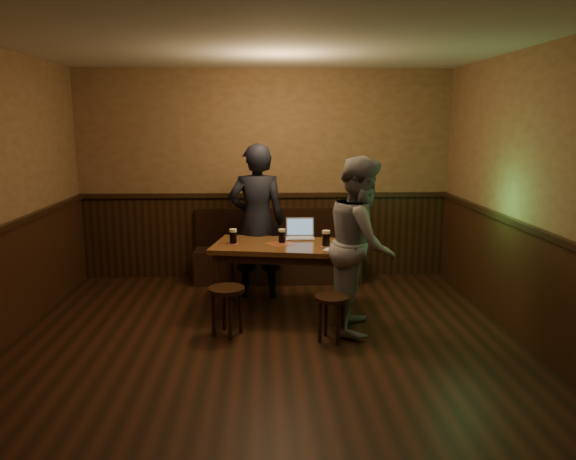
# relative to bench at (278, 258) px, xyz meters

# --- Properties ---
(room) EXTENTS (5.04, 6.04, 2.84)m
(room) POSITION_rel_bench_xyz_m (-0.17, -2.53, 0.89)
(room) COLOR black
(room) RESTS_ON ground
(bench) EXTENTS (2.20, 0.50, 0.95)m
(bench) POSITION_rel_bench_xyz_m (0.00, 0.00, 0.00)
(bench) COLOR black
(bench) RESTS_ON ground
(pub_table) EXTENTS (1.59, 1.08, 0.79)m
(pub_table) POSITION_rel_bench_xyz_m (0.00, -1.29, 0.37)
(pub_table) COLOR brown
(pub_table) RESTS_ON ground
(stool_left) EXTENTS (0.45, 0.45, 0.49)m
(stool_left) POSITION_rel_bench_xyz_m (-0.56, -1.97, 0.08)
(stool_left) COLOR black
(stool_left) RESTS_ON ground
(stool_right) EXTENTS (0.43, 0.43, 0.45)m
(stool_right) POSITION_rel_bench_xyz_m (0.47, -2.16, 0.05)
(stool_right) COLOR black
(stool_right) RESTS_ON ground
(pint_left) EXTENTS (0.11, 0.11, 0.17)m
(pint_left) POSITION_rel_bench_xyz_m (-0.52, -1.27, 0.56)
(pint_left) COLOR maroon
(pint_left) RESTS_ON pub_table
(pint_mid) EXTENTS (0.10, 0.10, 0.16)m
(pint_mid) POSITION_rel_bench_xyz_m (0.01, -1.25, 0.55)
(pint_mid) COLOR maroon
(pint_mid) RESTS_ON pub_table
(pint_right) EXTENTS (0.11, 0.11, 0.18)m
(pint_right) POSITION_rel_bench_xyz_m (0.48, -1.44, 0.56)
(pint_right) COLOR maroon
(pint_right) RESTS_ON pub_table
(laptop) EXTENTS (0.33, 0.26, 0.23)m
(laptop) POSITION_rel_bench_xyz_m (0.23, -1.00, 0.53)
(laptop) COLOR silver
(laptop) RESTS_ON pub_table
(menu) EXTENTS (0.26, 0.23, 0.00)m
(menu) POSITION_rel_bench_xyz_m (0.56, -1.62, 0.47)
(menu) COLOR silver
(menu) RESTS_ON pub_table
(person_suit) EXTENTS (0.69, 0.47, 1.86)m
(person_suit) POSITION_rel_bench_xyz_m (-0.27, -0.71, 0.62)
(person_suit) COLOR black
(person_suit) RESTS_ON ground
(person_grey) EXTENTS (0.84, 0.99, 1.78)m
(person_grey) POSITION_rel_bench_xyz_m (0.80, -1.83, 0.58)
(person_grey) COLOR gray
(person_grey) RESTS_ON ground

